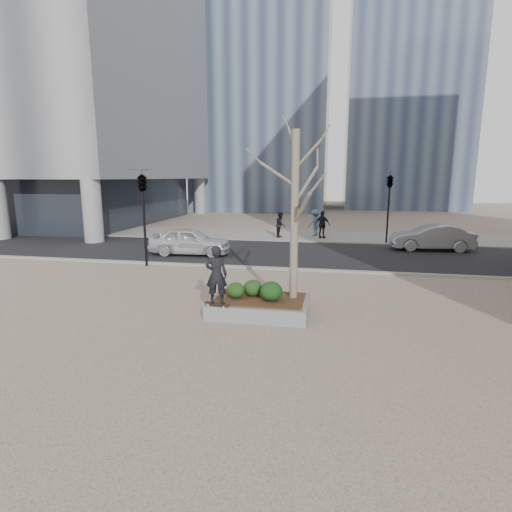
% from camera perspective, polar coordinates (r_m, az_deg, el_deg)
% --- Properties ---
extents(ground, '(120.00, 120.00, 0.00)m').
position_cam_1_polar(ground, '(12.69, -3.98, -7.86)').
color(ground, tan).
rests_on(ground, ground).
extents(street, '(60.00, 8.00, 0.02)m').
position_cam_1_polar(street, '(22.19, 2.67, 0.47)').
color(street, black).
rests_on(street, ground).
extents(far_sidewalk, '(60.00, 6.00, 0.02)m').
position_cam_1_polar(far_sidewalk, '(29.05, 4.68, 3.00)').
color(far_sidewalk, gray).
rests_on(far_sidewalk, ground).
extents(planter, '(3.00, 2.00, 0.45)m').
position_cam_1_polar(planter, '(12.41, 0.51, -7.19)').
color(planter, gray).
rests_on(planter, ground).
extents(planter_mulch, '(2.70, 1.70, 0.04)m').
position_cam_1_polar(planter_mulch, '(12.33, 0.51, -6.11)').
color(planter_mulch, '#382314').
rests_on(planter_mulch, planter).
extents(sycamore_tree, '(2.80, 2.80, 6.60)m').
position_cam_1_polar(sycamore_tree, '(11.94, 5.60, 9.47)').
color(sycamore_tree, gray).
rests_on(sycamore_tree, planter_mulch).
extents(shrub_left, '(0.57, 0.57, 0.48)m').
position_cam_1_polar(shrub_left, '(12.31, -2.93, -4.90)').
color(shrub_left, '#163C13').
rests_on(shrub_left, planter_mulch).
extents(shrub_middle, '(0.60, 0.60, 0.51)m').
position_cam_1_polar(shrub_middle, '(12.49, -0.44, -4.58)').
color(shrub_middle, '#1A3D13').
rests_on(shrub_middle, planter_mulch).
extents(shrub_right, '(0.69, 0.69, 0.58)m').
position_cam_1_polar(shrub_right, '(12.01, 2.18, -5.04)').
color(shrub_right, black).
rests_on(shrub_right, planter_mulch).
extents(skateboard, '(0.81, 0.38, 0.08)m').
position_cam_1_polar(skateboard, '(11.76, -5.59, -6.95)').
color(skateboard, black).
rests_on(skateboard, planter).
extents(skateboarder, '(0.68, 0.50, 1.71)m').
position_cam_1_polar(skateboarder, '(11.51, -5.68, -2.72)').
color(skateboarder, black).
rests_on(skateboarder, skateboard).
extents(police_car, '(4.42, 1.99, 1.48)m').
position_cam_1_polar(police_car, '(21.76, -9.40, 2.11)').
color(police_car, silver).
rests_on(police_car, street).
extents(car_silver, '(4.52, 1.76, 1.47)m').
position_cam_1_polar(car_silver, '(24.92, 23.80, 2.44)').
color(car_silver, gray).
rests_on(car_silver, street).
extents(pedestrian_a, '(0.69, 0.87, 1.74)m').
position_cam_1_polar(pedestrian_a, '(27.87, 3.55, 4.49)').
color(pedestrian_a, black).
rests_on(pedestrian_a, far_sidewalk).
extents(pedestrian_b, '(1.33, 1.35, 1.86)m').
position_cam_1_polar(pedestrian_b, '(28.78, 8.45, 4.73)').
color(pedestrian_b, '#476380').
rests_on(pedestrian_b, far_sidewalk).
extents(pedestrian_c, '(1.19, 0.86, 1.88)m').
position_cam_1_polar(pedestrian_c, '(27.65, 9.47, 4.45)').
color(pedestrian_c, black).
rests_on(pedestrian_c, far_sidewalk).
extents(traffic_light_near, '(0.60, 2.48, 4.50)m').
position_cam_1_polar(traffic_light_near, '(19.32, -15.69, 5.18)').
color(traffic_light_near, black).
rests_on(traffic_light_near, ground).
extents(traffic_light_far, '(0.60, 2.48, 4.50)m').
position_cam_1_polar(traffic_light_far, '(26.46, 18.38, 6.54)').
color(traffic_light_far, black).
rests_on(traffic_light_far, ground).
extents(building_glass_a, '(16.00, 16.00, 45.00)m').
position_cam_1_polar(building_glass_a, '(57.37, 1.43, 29.87)').
color(building_glass_a, slate).
rests_on(building_glass_a, ground).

